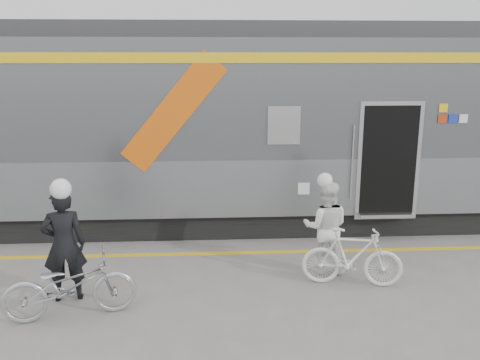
{
  "coord_description": "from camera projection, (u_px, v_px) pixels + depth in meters",
  "views": [
    {
      "loc": [
        -0.14,
        -6.47,
        3.48
      ],
      "look_at": [
        0.32,
        1.6,
        1.5
      ],
      "focal_mm": 38.0,
      "sensor_mm": 36.0,
      "label": 1
    }
  ],
  "objects": [
    {
      "name": "bicycle_left",
      "position": [
        70.0,
        286.0,
        6.86
      ],
      "size": [
        1.85,
        0.99,
        0.92
      ],
      "primitive_type": "imported",
      "rotation": [
        0.0,
        0.0,
        1.8
      ],
      "color": "#A5A9AD",
      "rests_on": "ground"
    },
    {
      "name": "ground",
      "position": [
        224.0,
        311.0,
        7.11
      ],
      "size": [
        90.0,
        90.0,
        0.0
      ],
      "primitive_type": "plane",
      "color": "slate",
      "rests_on": "ground"
    },
    {
      "name": "helmet_woman",
      "position": [
        328.0,
        174.0,
        8.05
      ],
      "size": [
        0.25,
        0.25,
        0.25
      ],
      "primitive_type": "sphere",
      "color": "white",
      "rests_on": "woman"
    },
    {
      "name": "safety_strip",
      "position": [
        221.0,
        253.0,
        9.2
      ],
      "size": [
        24.0,
        0.12,
        0.01
      ],
      "primitive_type": "cube",
      "color": "yellow",
      "rests_on": "ground"
    },
    {
      "name": "woman",
      "position": [
        326.0,
        227.0,
        8.26
      ],
      "size": [
        0.85,
        0.72,
        1.53
      ],
      "primitive_type": "imported",
      "rotation": [
        0.0,
        0.0,
        2.94
      ],
      "color": "white",
      "rests_on": "ground"
    },
    {
      "name": "train",
      "position": [
        265.0,
        125.0,
        10.75
      ],
      "size": [
        24.0,
        3.17,
        4.1
      ],
      "color": "black",
      "rests_on": "ground"
    },
    {
      "name": "helmet_man",
      "position": [
        58.0,
        178.0,
        7.05
      ],
      "size": [
        0.29,
        0.29,
        0.29
      ],
      "primitive_type": "sphere",
      "color": "white",
      "rests_on": "man"
    },
    {
      "name": "bicycle_right",
      "position": [
        352.0,
        257.0,
        7.82
      ],
      "size": [
        1.6,
        0.74,
        0.93
      ],
      "primitive_type": "imported",
      "rotation": [
        0.0,
        0.0,
        1.37
      ],
      "color": "silver",
      "rests_on": "ground"
    },
    {
      "name": "man",
      "position": [
        64.0,
        245.0,
        7.29
      ],
      "size": [
        0.69,
        0.53,
        1.68
      ],
      "primitive_type": "imported",
      "rotation": [
        0.0,
        0.0,
        3.37
      ],
      "color": "black",
      "rests_on": "ground"
    }
  ]
}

